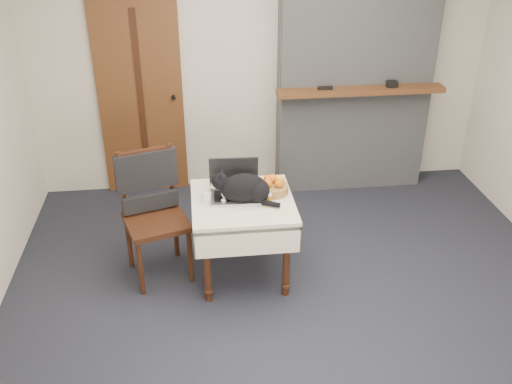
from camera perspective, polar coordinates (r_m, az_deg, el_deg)
ground at (r=4.53m, az=3.86°, el=-10.35°), size 4.50×4.50×0.00m
room_shell at (r=4.13m, az=3.49°, el=13.40°), size 4.52×4.01×2.61m
door at (r=5.75m, az=-11.46°, el=9.29°), size 0.82×0.10×2.00m
chimney at (r=5.76m, az=9.96°, el=12.55°), size 1.62×0.48×2.60m
side_table at (r=4.42m, az=-1.34°, el=-2.06°), size 0.78×0.78×0.70m
laptop at (r=4.41m, az=-2.18°, el=0.56°), size 0.40×0.34×0.28m
cat at (r=4.29m, az=-1.13°, el=0.38°), size 0.51×0.29×0.26m
cream_jar at (r=4.34m, az=-4.92°, el=-0.54°), size 0.07×0.07×0.08m
pill_bottle at (r=4.30m, az=1.34°, el=-0.61°), size 0.04×0.04×0.08m
fruit_basket at (r=4.45m, az=1.74°, el=0.58°), size 0.24×0.24×0.14m
desk_clutter at (r=4.41m, az=0.88°, el=-0.38°), size 0.11×0.12×0.01m
chair at (r=4.55m, az=-10.45°, el=-0.45°), size 0.59×0.58×1.05m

